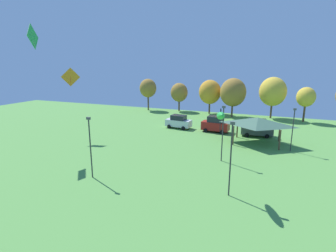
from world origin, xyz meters
The scene contains 17 objects.
kite_flying_2 centered at (-21.27, 32.38, 8.80)m, with size 2.37×1.32×2.64m.
kite_flying_5 centered at (-20.45, 25.93, 13.71)m, with size 1.26×2.68×2.93m.
kite_flying_6 centered at (2.15, 23.00, 6.60)m, with size 1.33×2.95×1.83m.
parked_car_leftmost centered at (-8.55, 42.98, 1.11)m, with size 4.42×2.39×2.24m.
parked_car_second_from_left centered at (-2.24, 42.79, 1.25)m, with size 4.39×2.31×2.55m.
parked_car_third_from_left centered at (4.07, 42.66, 1.27)m, with size 4.78×2.50×2.60m.
park_pavilion centered at (4.29, 38.89, 3.08)m, with size 7.45×5.27×3.60m.
light_post_0 centered at (1.11, 30.28, 3.54)m, with size 0.36×0.20×6.27m.
light_post_1 centered at (3.19, 22.58, 3.54)m, with size 0.36×0.20×6.28m.
light_post_2 centered at (8.49, 36.92, 3.11)m, with size 0.36×0.20×5.43m.
light_post_3 centered at (-9.56, 21.27, 3.36)m, with size 0.36×0.20×5.93m.
treeline_tree_0 centered at (-21.10, 56.98, 5.10)m, with size 3.88×3.88×7.26m.
treeline_tree_1 centered at (-14.00, 58.51, 4.26)m, with size 3.88×3.88×6.41m.
treeline_tree_2 centered at (-6.80, 57.99, 4.69)m, with size 4.71×4.71×7.29m.
treeline_tree_3 centered at (-1.70, 56.42, 4.98)m, with size 5.20×5.20×7.85m.
treeline_tree_4 centered at (5.76, 57.76, 5.30)m, with size 5.17×5.17×8.15m.
treeline_tree_5 centered at (11.53, 56.40, 4.64)m, with size 3.31×3.31×6.50m.
Camera 1 is at (5.93, 2.31, 10.68)m, focal length 28.00 mm.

